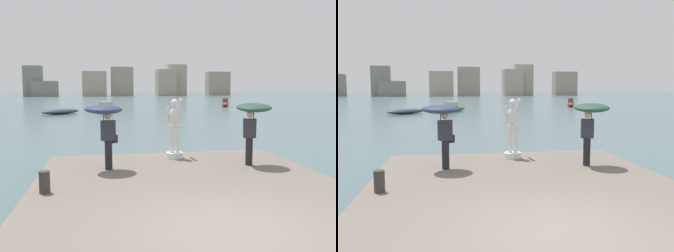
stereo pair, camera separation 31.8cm
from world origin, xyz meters
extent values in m
plane|color=#4C666B|center=(0.00, 40.00, 0.00)|extent=(400.00, 400.00, 0.00)
cube|color=#70665B|center=(0.00, 2.18, 0.20)|extent=(7.99, 10.36, 0.40)
cylinder|color=white|center=(0.27, 6.31, 0.50)|extent=(0.60, 0.60, 0.19)
cylinder|color=white|center=(0.17, 6.31, 1.07)|extent=(0.15, 0.15, 0.96)
cylinder|color=white|center=(0.37, 6.31, 1.07)|extent=(0.15, 0.15, 0.96)
ellipsoid|color=white|center=(0.27, 6.31, 1.85)|extent=(0.38, 0.26, 0.61)
sphere|color=white|center=(0.27, 6.31, 2.34)|extent=(0.24, 0.24, 0.24)
cylinder|color=white|center=(0.03, 6.31, 1.89)|extent=(0.10, 0.10, 0.62)
cylinder|color=white|center=(0.49, 6.58, 2.30)|extent=(0.10, 0.59, 0.40)
cylinder|color=black|center=(-2.03, 4.96, 0.84)|extent=(0.22, 0.22, 0.88)
cube|color=#2D2D38|center=(-2.03, 4.96, 1.58)|extent=(0.45, 0.39, 0.60)
sphere|color=tan|center=(-2.03, 4.96, 2.02)|extent=(0.21, 0.21, 0.21)
cylinder|color=#262626|center=(-2.15, 4.94, 1.89)|extent=(0.02, 0.02, 0.52)
ellipsoid|color=navy|center=(-2.15, 4.94, 2.21)|extent=(1.51, 1.52, 0.29)
cube|color=black|center=(-1.85, 5.08, 1.30)|extent=(0.21, 0.17, 0.24)
cylinder|color=black|center=(2.36, 4.74, 0.84)|extent=(0.22, 0.22, 0.88)
cube|color=#2D2D38|center=(2.36, 4.74, 1.58)|extent=(0.43, 0.33, 0.60)
sphere|color=beige|center=(2.36, 4.74, 2.02)|extent=(0.21, 0.21, 0.21)
cylinder|color=#262626|center=(2.48, 4.75, 1.90)|extent=(0.02, 0.02, 0.53)
ellipsoid|color=#234738|center=(2.48, 4.75, 2.23)|extent=(1.35, 1.36, 0.35)
cylinder|color=#38332D|center=(-3.54, 2.81, 0.66)|extent=(0.25, 0.25, 0.52)
ellipsoid|color=#336B5B|center=(-1.57, 36.71, 0.35)|extent=(3.71, 4.52, 0.69)
cube|color=#B2ADA3|center=(-1.79, 36.42, 0.93)|extent=(1.71, 1.94, 0.58)
ellipsoid|color=#9E2D28|center=(16.59, 46.49, 0.39)|extent=(2.63, 4.94, 0.78)
cube|color=#4C4C51|center=(16.47, 46.14, 1.02)|extent=(1.32, 1.89, 0.59)
ellipsoid|color=#2D384C|center=(-6.70, 34.12, 0.29)|extent=(4.46, 4.18, 0.58)
cube|color=gray|center=(-25.46, 121.44, 5.21)|extent=(5.99, 4.38, 10.41)
cube|color=gray|center=(-21.56, 120.46, 2.62)|extent=(8.39, 5.92, 5.25)
cube|color=#A89989|center=(-4.87, 122.11, 4.36)|extent=(8.30, 7.54, 8.72)
cube|color=gray|center=(4.82, 122.76, 5.20)|extent=(7.92, 4.05, 10.40)
cube|color=#A89989|center=(20.89, 122.99, 4.82)|extent=(6.82, 7.53, 9.64)
cube|color=#A89989|center=(25.18, 124.20, 5.77)|extent=(6.99, 5.18, 11.54)
cube|color=gray|center=(42.56, 127.32, 4.59)|extent=(8.81, 5.07, 9.17)
camera|label=1|loc=(-2.17, -5.53, 2.83)|focal=37.43mm
camera|label=2|loc=(-1.86, -5.58, 2.83)|focal=37.43mm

